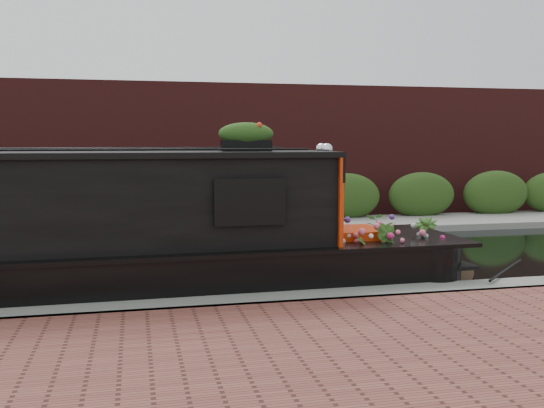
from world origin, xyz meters
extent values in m
plane|color=black|center=(0.00, 0.00, 0.00)|extent=(80.00, 80.00, 0.00)
cube|color=slate|center=(0.00, -3.30, 0.00)|extent=(40.00, 0.60, 0.50)
cube|color=gray|center=(0.00, 4.20, 0.00)|extent=(40.00, 2.40, 0.34)
cube|color=#284517|center=(0.00, 5.10, 0.00)|extent=(40.00, 1.10, 2.80)
cube|color=#4C1A19|center=(0.00, 7.20, 0.00)|extent=(40.00, 1.00, 8.00)
cube|color=black|center=(-3.23, -2.05, 1.41)|extent=(9.12, 1.87, 1.33)
cube|color=black|center=(-3.23, -2.05, 2.11)|extent=(9.27, 2.02, 0.08)
cube|color=red|center=(1.34, -2.05, 1.41)|extent=(0.09, 1.73, 1.33)
cube|color=black|center=(0.03, -2.93, 1.48)|extent=(0.89, 0.04, 0.54)
cube|color=red|center=(1.85, -2.05, 0.69)|extent=(0.80, 0.90, 0.49)
sphere|color=silver|center=(1.35, -2.18, 2.18)|extent=(0.18, 0.18, 0.18)
sphere|color=silver|center=(1.35, -1.91, 2.18)|extent=(0.18, 0.18, 0.18)
cube|color=black|center=(0.14, -2.05, 2.24)|extent=(0.75, 0.24, 0.16)
ellipsoid|color=#FC3D1C|center=(0.14, -2.05, 2.44)|extent=(0.82, 0.26, 0.24)
imported|color=#2C531B|center=(1.73, -2.68, 0.70)|extent=(0.29, 0.32, 0.51)
imported|color=#2C531B|center=(2.16, -2.68, 0.76)|extent=(0.45, 0.44, 0.64)
imported|color=#2C531B|center=(2.58, -1.49, 0.75)|extent=(0.57, 0.50, 0.61)
imported|color=#2C531B|center=(2.96, -2.26, 0.77)|extent=(0.52, 0.52, 0.66)
imported|color=#2C531B|center=(1.74, -1.29, 0.70)|extent=(0.22, 0.29, 0.51)
cylinder|color=brown|center=(3.69, -2.05, 0.17)|extent=(0.33, 0.41, 0.33)
camera|label=1|loc=(-1.49, -10.96, 2.31)|focal=40.00mm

